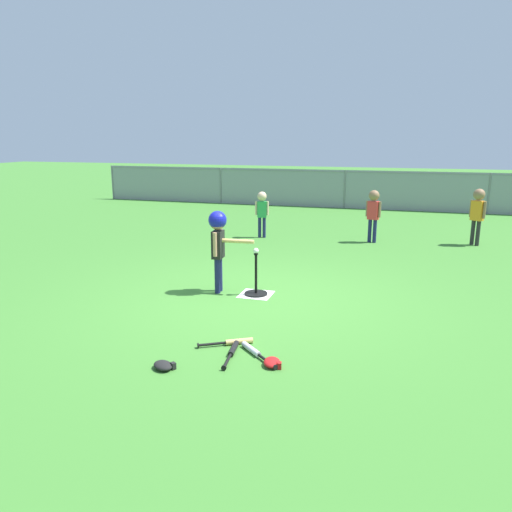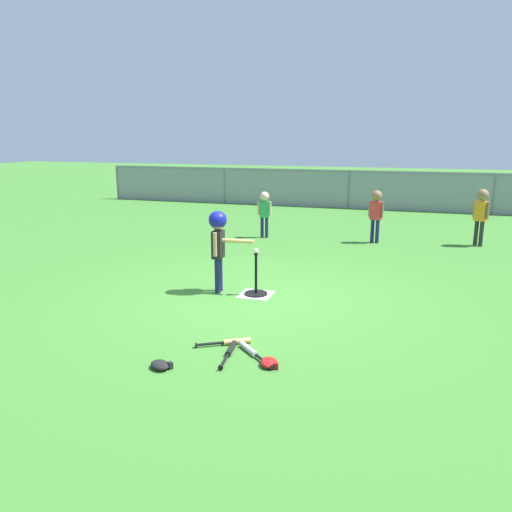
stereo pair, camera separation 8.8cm
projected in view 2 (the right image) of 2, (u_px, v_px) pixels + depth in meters
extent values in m
plane|color=#3D7A2D|center=(258.00, 299.00, 6.78)|extent=(60.00, 60.00, 0.00)
cube|color=white|center=(256.00, 294.00, 6.97)|extent=(0.44, 0.44, 0.01)
cylinder|color=black|center=(256.00, 294.00, 6.96)|extent=(0.32, 0.32, 0.03)
cylinder|color=black|center=(256.00, 273.00, 6.90)|extent=(0.04, 0.04, 0.56)
cylinder|color=black|center=(256.00, 254.00, 6.83)|extent=(0.06, 0.06, 0.02)
sphere|color=white|center=(256.00, 251.00, 6.82)|extent=(0.07, 0.07, 0.07)
cylinder|color=#191E4C|center=(220.00, 274.00, 7.09)|extent=(0.08, 0.08, 0.49)
cylinder|color=#191E4C|center=(217.00, 276.00, 6.98)|extent=(0.08, 0.08, 0.49)
cube|color=black|center=(218.00, 244.00, 6.93)|extent=(0.15, 0.23, 0.38)
cylinder|color=tan|center=(221.00, 240.00, 7.06)|extent=(0.05, 0.05, 0.33)
cylinder|color=tan|center=(215.00, 244.00, 6.80)|extent=(0.05, 0.05, 0.33)
sphere|color=tan|center=(218.00, 222.00, 6.86)|extent=(0.22, 0.22, 0.22)
sphere|color=#141999|center=(218.00, 220.00, 6.85)|extent=(0.25, 0.25, 0.25)
cylinder|color=#DBB266|center=(233.00, 241.00, 6.87)|extent=(0.60, 0.10, 0.06)
cylinder|color=#191E4C|center=(267.00, 227.00, 10.83)|extent=(0.07, 0.07, 0.44)
cylinder|color=#191E4C|center=(262.00, 227.00, 10.83)|extent=(0.07, 0.07, 0.44)
cube|color=green|center=(264.00, 209.00, 10.74)|extent=(0.22, 0.16, 0.34)
cylinder|color=beige|center=(270.00, 208.00, 10.73)|extent=(0.05, 0.05, 0.29)
cylinder|color=beige|center=(259.00, 208.00, 10.74)|extent=(0.05, 0.05, 0.29)
sphere|color=beige|center=(264.00, 196.00, 10.67)|extent=(0.20, 0.20, 0.20)
cylinder|color=#262626|center=(481.00, 234.00, 9.95)|extent=(0.08, 0.08, 0.51)
cylinder|color=#262626|center=(476.00, 233.00, 10.04)|extent=(0.08, 0.08, 0.51)
cube|color=orange|center=(481.00, 211.00, 9.89)|extent=(0.26, 0.24, 0.39)
cylinder|color=#8C6647|center=(488.00, 210.00, 9.77)|extent=(0.06, 0.06, 0.34)
cylinder|color=#8C6647|center=(475.00, 209.00, 9.99)|extent=(0.06, 0.06, 0.34)
sphere|color=#8C6647|center=(483.00, 195.00, 9.81)|extent=(0.22, 0.22, 0.22)
cylinder|color=#191E4C|center=(377.00, 231.00, 10.26)|extent=(0.07, 0.07, 0.48)
cylinder|color=#191E4C|center=(372.00, 231.00, 10.32)|extent=(0.07, 0.07, 0.48)
cube|color=red|center=(376.00, 211.00, 10.19)|extent=(0.24, 0.19, 0.37)
cylinder|color=#8C6647|center=(382.00, 210.00, 10.11)|extent=(0.05, 0.05, 0.32)
cylinder|color=#8C6647|center=(370.00, 209.00, 10.26)|extent=(0.05, 0.05, 0.32)
sphere|color=#8C6647|center=(377.00, 196.00, 10.12)|extent=(0.21, 0.21, 0.21)
cylinder|color=silver|center=(249.00, 349.00, 5.11)|extent=(0.27, 0.26, 0.06)
cylinder|color=black|center=(264.00, 361.00, 4.84)|extent=(0.25, 0.24, 0.03)
cylinder|color=black|center=(272.00, 367.00, 4.71)|extent=(0.05, 0.05, 0.05)
cylinder|color=#DBB266|center=(237.00, 341.00, 5.30)|extent=(0.28, 0.20, 0.06)
cylinder|color=black|center=(210.00, 344.00, 5.24)|extent=(0.26, 0.17, 0.03)
cylinder|color=black|center=(196.00, 345.00, 5.21)|extent=(0.04, 0.05, 0.05)
cylinder|color=black|center=(231.00, 348.00, 5.13)|extent=(0.10, 0.30, 0.06)
cylinder|color=black|center=(224.00, 361.00, 4.84)|extent=(0.07, 0.30, 0.03)
cylinder|color=black|center=(221.00, 368.00, 4.70)|extent=(0.05, 0.02, 0.05)
ellipsoid|color=#B21919|center=(269.00, 362.00, 4.80)|extent=(0.21, 0.25, 0.07)
cube|color=#B21919|center=(276.00, 366.00, 4.73)|extent=(0.05, 0.06, 0.06)
ellipsoid|color=black|center=(160.00, 365.00, 4.75)|extent=(0.27, 0.26, 0.07)
cube|color=black|center=(170.00, 365.00, 4.74)|extent=(0.06, 0.06, 0.06)
cylinder|color=slate|center=(117.00, 182.00, 17.47)|extent=(0.06, 0.06, 1.15)
cylinder|color=slate|center=(225.00, 185.00, 16.29)|extent=(0.06, 0.06, 1.15)
cylinder|color=slate|center=(349.00, 189.00, 15.11)|extent=(0.06, 0.06, 1.15)
cylinder|color=slate|center=(494.00, 194.00, 13.94)|extent=(0.06, 0.06, 1.15)
cube|color=gray|center=(349.00, 172.00, 14.99)|extent=(16.00, 0.03, 0.03)
cube|color=gray|center=(349.00, 189.00, 15.11)|extent=(16.00, 0.01, 1.15)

